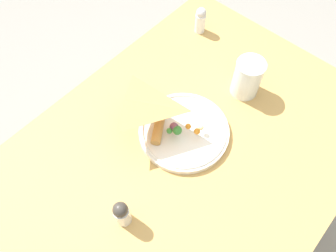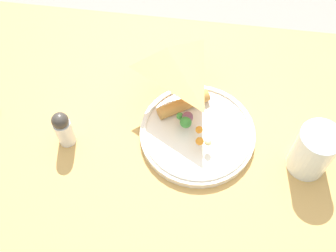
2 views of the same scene
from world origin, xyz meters
name	(u,v)px [view 1 (image 1 of 2)]	position (x,y,z in m)	size (l,w,h in m)	color
ground_plane	(166,237)	(0.00, 0.00, 0.00)	(6.00, 6.00, 0.00)	gray
dining_table	(165,188)	(0.00, 0.00, 0.60)	(1.11, 0.69, 0.72)	tan
plate_pizza	(184,130)	(-0.11, -0.03, 0.73)	(0.22, 0.22, 0.05)	silver
milk_glass	(247,79)	(-0.31, 0.00, 0.77)	(0.07, 0.07, 0.11)	white
salt_shaker	(201,20)	(-0.41, -0.23, 0.76)	(0.03, 0.03, 0.08)	white
pepper_shaker	(122,214)	(0.14, 0.01, 0.76)	(0.03, 0.03, 0.09)	silver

